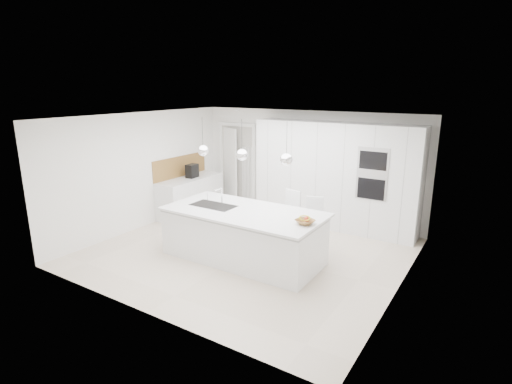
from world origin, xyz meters
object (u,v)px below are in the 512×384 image
Objects in this scene: fruit_bowl at (305,222)px; bar_stool_right at (311,225)px; espresso_machine at (192,171)px; island_base at (243,236)px; bar_stool_left at (289,220)px.

fruit_bowl is 1.15m from bar_stool_right.
espresso_machine is (-3.75, 1.59, 0.12)m from fruit_bowl.
island_base is at bearing 178.89° from fruit_bowl.
bar_stool_left reaches higher than fruit_bowl.
fruit_bowl is at bearing -92.33° from bar_stool_right.
espresso_machine is 3.50m from bar_stool_right.
bar_stool_right is (0.88, 0.99, 0.08)m from island_base.
espresso_machine reaches higher than bar_stool_right.
island_base is at bearing -36.43° from espresso_machine.
espresso_machine reaches higher than bar_stool_left.
espresso_machine reaches higher than fruit_bowl.
bar_stool_left is 0.43m from bar_stool_right.
bar_stool_right reaches higher than fruit_bowl.
island_base is 8.73× the size of espresso_machine.
island_base is at bearing -105.61° from bar_stool_left.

